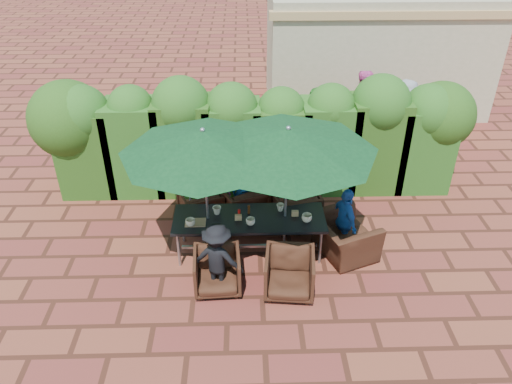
{
  "coord_description": "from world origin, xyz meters",
  "views": [
    {
      "loc": [
        -0.26,
        -7.01,
        5.73
      ],
      "look_at": [
        -0.06,
        0.4,
        1.06
      ],
      "focal_mm": 35.0,
      "sensor_mm": 36.0,
      "label": 1
    }
  ],
  "objects_px": {
    "umbrella_right": "(288,140)",
    "chair_far_right": "(294,205)",
    "umbrella_left": "(203,142)",
    "chair_far_left": "(200,204)",
    "dining_table": "(249,221)",
    "chair_near_right": "(289,272)",
    "chair_far_mid": "(243,200)",
    "chair_end_right": "(344,231)",
    "chair_near_left": "(217,269)"
  },
  "relations": [
    {
      "from": "umbrella_left",
      "to": "chair_near_left",
      "type": "bearing_deg",
      "value": -78.9
    },
    {
      "from": "dining_table",
      "to": "chair_end_right",
      "type": "relative_size",
      "value": 2.42
    },
    {
      "from": "umbrella_right",
      "to": "chair_far_mid",
      "type": "distance_m",
      "value": 2.19
    },
    {
      "from": "chair_far_mid",
      "to": "umbrella_right",
      "type": "bearing_deg",
      "value": 101.0
    },
    {
      "from": "umbrella_left",
      "to": "chair_near_left",
      "type": "relative_size",
      "value": 3.57
    },
    {
      "from": "chair_near_left",
      "to": "umbrella_right",
      "type": "bearing_deg",
      "value": 36.07
    },
    {
      "from": "dining_table",
      "to": "chair_near_left",
      "type": "bearing_deg",
      "value": -120.39
    },
    {
      "from": "umbrella_left",
      "to": "chair_far_right",
      "type": "xyz_separation_m",
      "value": [
        1.59,
        0.83,
        -1.78
      ]
    },
    {
      "from": "chair_end_right",
      "to": "chair_far_mid",
      "type": "bearing_deg",
      "value": 35.88
    },
    {
      "from": "umbrella_left",
      "to": "chair_near_left",
      "type": "xyz_separation_m",
      "value": [
        0.18,
        -0.92,
        -1.83
      ]
    },
    {
      "from": "umbrella_right",
      "to": "chair_far_left",
      "type": "distance_m",
      "value": 2.59
    },
    {
      "from": "dining_table",
      "to": "chair_far_right",
      "type": "height_order",
      "value": "chair_far_right"
    },
    {
      "from": "umbrella_left",
      "to": "dining_table",
      "type": "bearing_deg",
      "value": -0.37
    },
    {
      "from": "dining_table",
      "to": "chair_far_right",
      "type": "relative_size",
      "value": 3.03
    },
    {
      "from": "umbrella_right",
      "to": "chair_end_right",
      "type": "bearing_deg",
      "value": -6.01
    },
    {
      "from": "umbrella_right",
      "to": "chair_far_mid",
      "type": "bearing_deg",
      "value": 125.99
    },
    {
      "from": "chair_far_mid",
      "to": "chair_end_right",
      "type": "xyz_separation_m",
      "value": [
        1.78,
        -1.12,
        0.05
      ]
    },
    {
      "from": "chair_near_left",
      "to": "chair_far_mid",
      "type": "bearing_deg",
      "value": 74.6
    },
    {
      "from": "chair_near_left",
      "to": "chair_near_right",
      "type": "xyz_separation_m",
      "value": [
        1.16,
        -0.11,
        0.02
      ]
    },
    {
      "from": "chair_far_right",
      "to": "chair_end_right",
      "type": "height_order",
      "value": "chair_end_right"
    },
    {
      "from": "umbrella_right",
      "to": "chair_near_right",
      "type": "bearing_deg",
      "value": -89.99
    },
    {
      "from": "umbrella_left",
      "to": "chair_far_left",
      "type": "xyz_separation_m",
      "value": [
        -0.22,
        1.0,
        -1.83
      ]
    },
    {
      "from": "chair_far_mid",
      "to": "chair_near_right",
      "type": "height_order",
      "value": "chair_far_mid"
    },
    {
      "from": "umbrella_left",
      "to": "chair_far_left",
      "type": "relative_size",
      "value": 3.53
    },
    {
      "from": "chair_far_right",
      "to": "chair_near_right",
      "type": "height_order",
      "value": "chair_far_right"
    },
    {
      "from": "chair_near_right",
      "to": "chair_far_right",
      "type": "bearing_deg",
      "value": 88.33
    },
    {
      "from": "chair_far_right",
      "to": "chair_near_left",
      "type": "xyz_separation_m",
      "value": [
        -1.41,
        -1.74,
        -0.05
      ]
    },
    {
      "from": "umbrella_left",
      "to": "chair_far_mid",
      "type": "height_order",
      "value": "umbrella_left"
    },
    {
      "from": "chair_near_right",
      "to": "chair_far_mid",
      "type": "bearing_deg",
      "value": 115.48
    },
    {
      "from": "chair_end_right",
      "to": "chair_far_right",
      "type": "bearing_deg",
      "value": 19.52
    },
    {
      "from": "chair_far_mid",
      "to": "chair_far_right",
      "type": "height_order",
      "value": "chair_far_right"
    },
    {
      "from": "dining_table",
      "to": "chair_far_left",
      "type": "distance_m",
      "value": 1.4
    },
    {
      "from": "chair_far_mid",
      "to": "chair_far_right",
      "type": "distance_m",
      "value": 1.01
    },
    {
      "from": "umbrella_right",
      "to": "chair_near_right",
      "type": "height_order",
      "value": "umbrella_right"
    },
    {
      "from": "umbrella_left",
      "to": "umbrella_right",
      "type": "distance_m",
      "value": 1.34
    },
    {
      "from": "chair_near_left",
      "to": "chair_near_right",
      "type": "distance_m",
      "value": 1.17
    },
    {
      "from": "umbrella_right",
      "to": "chair_far_right",
      "type": "bearing_deg",
      "value": 72.7
    },
    {
      "from": "dining_table",
      "to": "chair_near_right",
      "type": "distance_m",
      "value": 1.23
    },
    {
      "from": "dining_table",
      "to": "umbrella_left",
      "type": "xyz_separation_m",
      "value": [
        -0.72,
        0.0,
        1.54
      ]
    },
    {
      "from": "chair_far_right",
      "to": "chair_near_left",
      "type": "distance_m",
      "value": 2.24
    },
    {
      "from": "chair_far_mid",
      "to": "chair_far_right",
      "type": "xyz_separation_m",
      "value": [
        0.98,
        -0.22,
        0.01
      ]
    },
    {
      "from": "dining_table",
      "to": "umbrella_left",
      "type": "height_order",
      "value": "umbrella_left"
    },
    {
      "from": "chair_far_right",
      "to": "chair_near_right",
      "type": "bearing_deg",
      "value": 69.12
    },
    {
      "from": "dining_table",
      "to": "umbrella_right",
      "type": "xyz_separation_m",
      "value": [
        0.63,
        0.04,
        1.54
      ]
    },
    {
      "from": "umbrella_right",
      "to": "chair_far_right",
      "type": "height_order",
      "value": "umbrella_right"
    },
    {
      "from": "chair_end_right",
      "to": "chair_far_left",
      "type": "bearing_deg",
      "value": 45.68
    },
    {
      "from": "umbrella_left",
      "to": "chair_far_left",
      "type": "bearing_deg",
      "value": 102.33
    },
    {
      "from": "chair_far_left",
      "to": "chair_end_right",
      "type": "xyz_separation_m",
      "value": [
        2.6,
        -1.08,
        0.09
      ]
    },
    {
      "from": "chair_far_right",
      "to": "chair_end_right",
      "type": "bearing_deg",
      "value": 118.11
    },
    {
      "from": "dining_table",
      "to": "chair_far_left",
      "type": "xyz_separation_m",
      "value": [
        -0.93,
        1.0,
        -0.29
      ]
    }
  ]
}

